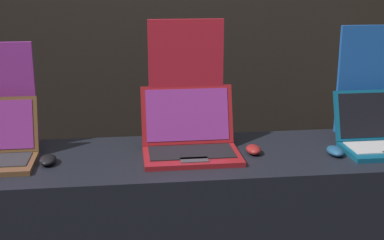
# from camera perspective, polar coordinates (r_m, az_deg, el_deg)

# --- Properties ---
(wall_back) EXTENTS (8.00, 0.05, 2.80)m
(wall_back) POSITION_cam_1_polar(r_m,az_deg,el_deg) (3.19, -2.27, 10.12)
(wall_back) COLOR black
(wall_back) RESTS_ON ground_plane
(mouse_front) EXTENTS (0.07, 0.11, 0.03)m
(mouse_front) POSITION_cam_1_polar(r_m,az_deg,el_deg) (2.19, -15.12, -4.13)
(mouse_front) COLOR black
(mouse_front) RESTS_ON display_counter
(laptop_middle) EXTENTS (0.39, 0.34, 0.26)m
(laptop_middle) POSITION_cam_1_polar(r_m,az_deg,el_deg) (2.22, -0.21, -2.08)
(laptop_middle) COLOR maroon
(laptop_middle) RESTS_ON display_counter
(mouse_middle) EXTENTS (0.06, 0.10, 0.04)m
(mouse_middle) POSITION_cam_1_polar(r_m,az_deg,el_deg) (2.24, 6.57, -3.15)
(mouse_middle) COLOR maroon
(mouse_middle) RESTS_ON display_counter
(promo_stand_middle) EXTENTS (0.32, 0.07, 0.54)m
(promo_stand_middle) POSITION_cam_1_polar(r_m,az_deg,el_deg) (2.30, -0.64, 3.73)
(promo_stand_middle) COLOR black
(promo_stand_middle) RESTS_ON display_counter
(laptop_back) EXTENTS (0.37, 0.30, 0.23)m
(laptop_back) POSITION_cam_1_polar(r_m,az_deg,el_deg) (2.42, 19.72, -1.63)
(laptop_back) COLOR #0F5170
(laptop_back) RESTS_ON display_counter
(mouse_back) EXTENTS (0.06, 0.11, 0.04)m
(mouse_back) POSITION_cam_1_polar(r_m,az_deg,el_deg) (2.29, 15.02, -3.22)
(mouse_back) COLOR navy
(mouse_back) RESTS_ON display_counter
(promo_stand_back) EXTENTS (0.29, 0.07, 0.51)m
(promo_stand_back) POSITION_cam_1_polar(r_m,az_deg,el_deg) (2.54, 18.29, 3.65)
(promo_stand_back) COLOR black
(promo_stand_back) RESTS_ON display_counter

